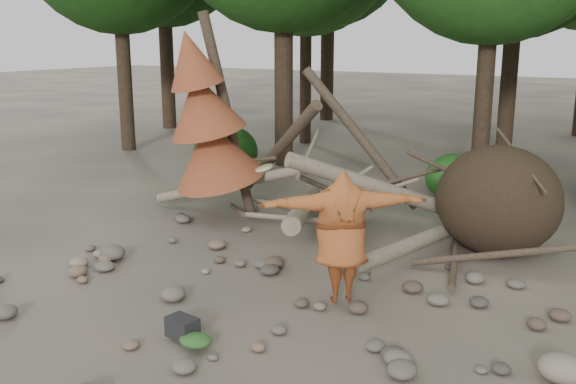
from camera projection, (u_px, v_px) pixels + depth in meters
The scene contains 11 objects.
ground at pixel (239, 307), 9.29m from camera, with size 120.00×120.00×0.00m, color #514C44.
deadfall_pile at pixel (464, 199), 11.59m from camera, with size 8.55×5.24×3.30m.
dead_conifer at pixel (207, 122), 13.15m from camera, with size 2.06×2.16×4.35m.
bush_left at pixel (226, 151), 17.87m from camera, with size 1.80×1.80×1.44m, color #194A13.
bush_mid at pixel (455, 177), 15.26m from camera, with size 1.40×1.40×1.12m, color #225D1B.
frisbee_thrower at pixel (341, 237), 9.09m from camera, with size 2.98×1.97×1.94m.
backpack at pixel (183, 332), 8.22m from camera, with size 0.40×0.27×0.27m, color black.
cloth_green at pixel (196, 344), 8.00m from camera, with size 0.43×0.36×0.16m, color #2C5D25.
cloth_orange at pixel (191, 324), 8.63m from camera, with size 0.28×0.23×0.10m, color #AA4B1D.
boulder_mid_right at pixel (562, 368), 7.25m from camera, with size 0.54×0.48×0.32m, color gray.
boulder_mid_left at pixel (113, 252), 11.23m from camera, with size 0.45×0.41×0.27m, color #625B52.
Camera 1 is at (5.04, -7.04, 3.81)m, focal length 40.00 mm.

